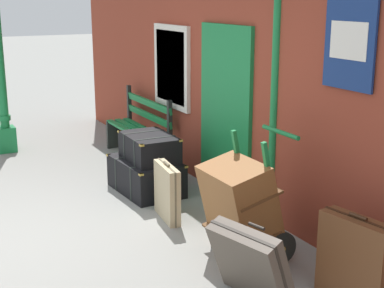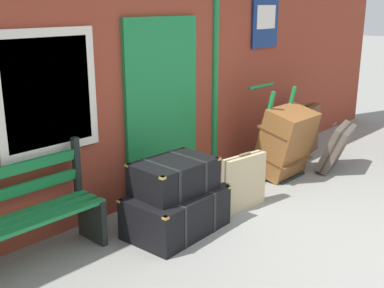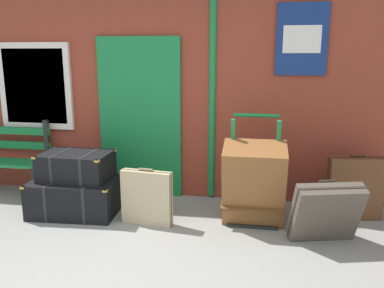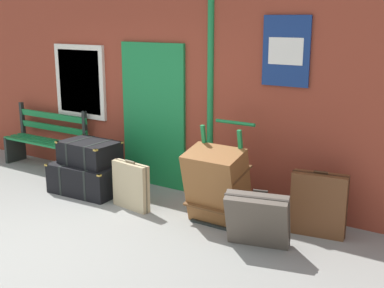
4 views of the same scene
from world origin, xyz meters
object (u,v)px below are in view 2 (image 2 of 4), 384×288
at_px(steamer_trunk_middle, 174,176).
at_px(suitcase_umber, 244,182).
at_px(steamer_trunk_base, 176,212).
at_px(large_brown_trunk, 286,142).
at_px(suitcase_charcoal, 306,130).
at_px(platform_bench, 13,221).
at_px(porters_trolley, 274,155).
at_px(suitcase_brown, 336,147).

height_order(steamer_trunk_middle, suitcase_umber, steamer_trunk_middle).
height_order(steamer_trunk_base, large_brown_trunk, large_brown_trunk).
bearing_deg(suitcase_charcoal, steamer_trunk_base, -173.02).
relative_size(platform_bench, steamer_trunk_middle, 1.94).
xyz_separation_m(large_brown_trunk, suitcase_umber, (-1.18, -0.21, -0.17)).
distance_m(platform_bench, suitcase_charcoal, 4.71).
height_order(porters_trolley, suitcase_brown, porters_trolley).
xyz_separation_m(porters_trolley, large_brown_trunk, (0.00, -0.17, 0.21)).
height_order(porters_trolley, large_brown_trunk, porters_trolley).
bearing_deg(large_brown_trunk, platform_bench, 172.47).
bearing_deg(suitcase_umber, platform_bench, 164.11).
relative_size(steamer_trunk_middle, porters_trolley, 0.69).
height_order(steamer_trunk_middle, suitcase_charcoal, suitcase_charcoal).
xyz_separation_m(platform_bench, steamer_trunk_middle, (1.47, -0.49, 0.14)).
bearing_deg(large_brown_trunk, porters_trolley, 90.00).
xyz_separation_m(porters_trolley, suitcase_brown, (0.72, -0.54, 0.06)).
relative_size(porters_trolley, large_brown_trunk, 1.25).
bearing_deg(steamer_trunk_base, steamer_trunk_middle, 66.19).
distance_m(platform_bench, steamer_trunk_base, 1.56).
height_order(steamer_trunk_middle, large_brown_trunk, large_brown_trunk).
xyz_separation_m(suitcase_umber, suitcase_charcoal, (2.33, 0.55, 0.06)).
distance_m(large_brown_trunk, suitcase_brown, 0.82).
height_order(steamer_trunk_base, suitcase_brown, suitcase_brown).
height_order(platform_bench, suitcase_umber, platform_bench).
distance_m(steamer_trunk_base, suitcase_charcoal, 3.29).
height_order(steamer_trunk_base, suitcase_umber, suitcase_umber).
xyz_separation_m(steamer_trunk_base, suitcase_umber, (0.93, -0.15, 0.10)).
bearing_deg(porters_trolley, suitcase_umber, -162.05).
xyz_separation_m(platform_bench, steamer_trunk_base, (1.45, -0.53, -0.23)).
relative_size(steamer_trunk_middle, suitcase_umber, 1.25).
bearing_deg(large_brown_trunk, suitcase_charcoal, 16.55).
bearing_deg(platform_bench, porters_trolley, -4.76).
relative_size(large_brown_trunk, suitcase_brown, 1.28).
relative_size(platform_bench, suitcase_brown, 2.14).
distance_m(steamer_trunk_base, suitcase_umber, 0.95).
distance_m(suitcase_brown, suitcase_charcoal, 0.82).
distance_m(suitcase_umber, suitcase_charcoal, 2.39).
bearing_deg(porters_trolley, steamer_trunk_middle, -174.86).
height_order(suitcase_umber, suitcase_charcoal, suitcase_charcoal).
bearing_deg(porters_trolley, large_brown_trunk, -90.00).
height_order(platform_bench, steamer_trunk_middle, platform_bench).
bearing_deg(steamer_trunk_base, platform_bench, 159.93).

